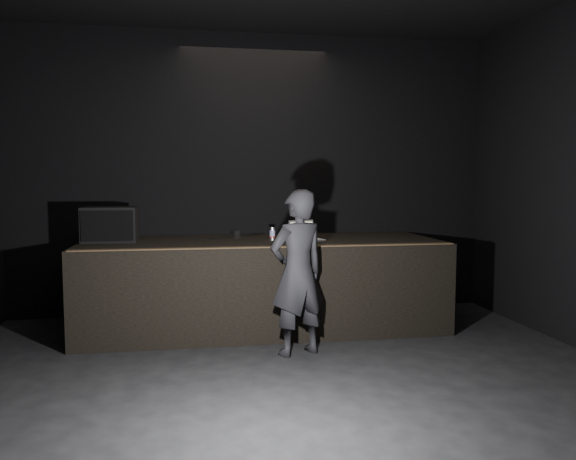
# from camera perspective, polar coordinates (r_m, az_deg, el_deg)

# --- Properties ---
(ground) EXTENTS (7.00, 7.00, 0.00)m
(ground) POSITION_cam_1_polar(r_m,az_deg,el_deg) (4.02, 2.32, -19.55)
(ground) COLOR black
(ground) RESTS_ON ground
(room_walls) EXTENTS (6.10, 7.10, 3.52)m
(room_walls) POSITION_cam_1_polar(r_m,az_deg,el_deg) (3.67, 2.44, 10.51)
(room_walls) COLOR black
(room_walls) RESTS_ON ground
(stage_riser) EXTENTS (4.00, 1.50, 1.00)m
(stage_riser) POSITION_cam_1_polar(r_m,az_deg,el_deg) (6.46, -2.65, -5.44)
(stage_riser) COLOR black
(stage_riser) RESTS_ON ground
(riser_lip) EXTENTS (3.92, 0.10, 0.01)m
(riser_lip) POSITION_cam_1_polar(r_m,az_deg,el_deg) (5.69, -1.82, -1.70)
(riser_lip) COLOR brown
(riser_lip) RESTS_ON stage_riser
(stage_monitor) EXTENTS (0.58, 0.43, 0.39)m
(stage_monitor) POSITION_cam_1_polar(r_m,az_deg,el_deg) (6.47, -17.62, 0.54)
(stage_monitor) COLOR black
(stage_monitor) RESTS_ON stage_riser
(cable) EXTENTS (0.68, 0.51, 0.02)m
(cable) POSITION_cam_1_polar(r_m,az_deg,el_deg) (6.81, -4.99, -0.59)
(cable) COLOR black
(cable) RESTS_ON stage_riser
(laptop) EXTENTS (0.40, 0.38, 0.22)m
(laptop) POSITION_cam_1_polar(r_m,az_deg,el_deg) (6.36, 1.80, -0.52)
(laptop) COLOR white
(laptop) RESTS_ON stage_riser
(beer_can) EXTENTS (0.06, 0.06, 0.15)m
(beer_can) POSITION_cam_1_polar(r_m,az_deg,el_deg) (6.32, -1.60, -0.40)
(beer_can) COLOR silver
(beer_can) RESTS_ON stage_riser
(plastic_cup) EXTENTS (0.08, 0.08, 0.09)m
(plastic_cup) POSITION_cam_1_polar(r_m,az_deg,el_deg) (6.54, -5.20, -0.48)
(plastic_cup) COLOR white
(plastic_cup) RESTS_ON stage_riser
(wii_remote) EXTENTS (0.11, 0.13, 0.03)m
(wii_remote) POSITION_cam_1_polar(r_m,az_deg,el_deg) (5.88, 0.42, -1.42)
(wii_remote) COLOR white
(wii_remote) RESTS_ON stage_riser
(person) EXTENTS (0.68, 0.56, 1.59)m
(person) POSITION_cam_1_polar(r_m,az_deg,el_deg) (5.38, 0.99, -4.35)
(person) COLOR black
(person) RESTS_ON ground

